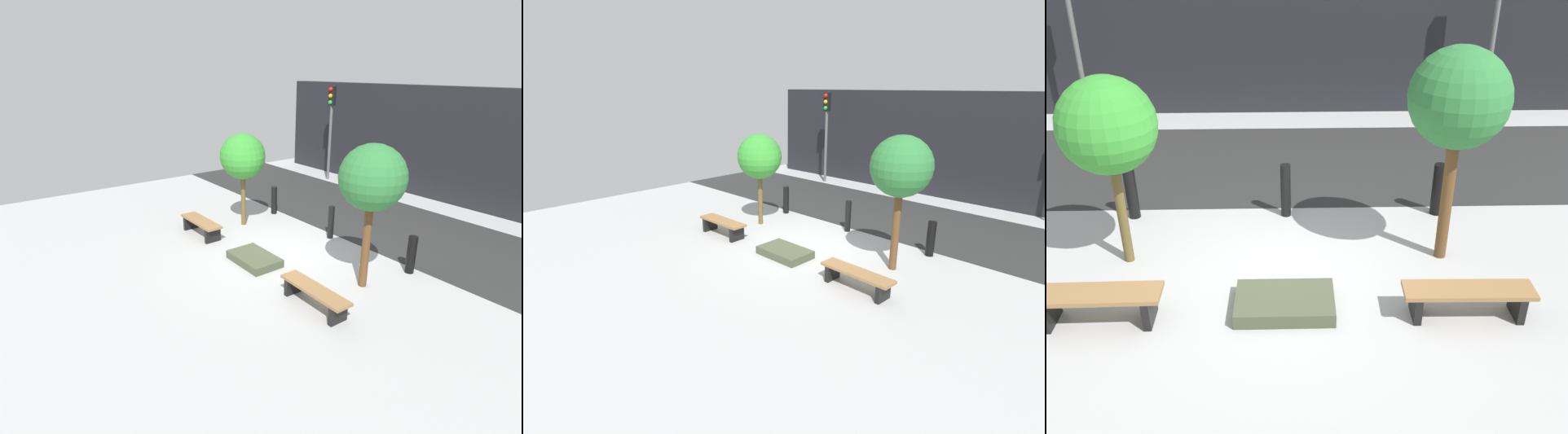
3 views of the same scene
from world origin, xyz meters
TOP-DOWN VIEW (x-y plane):
  - ground_plane at (0.00, 0.00)m, footprint 18.00×18.00m
  - road_strip at (0.00, 4.19)m, footprint 18.00×4.14m
  - building_facade at (0.00, 7.77)m, footprint 16.20×0.50m
  - bench_left at (-2.36, -0.98)m, footprint 1.62×0.50m
  - bench_right at (2.36, -0.98)m, footprint 1.69×0.45m
  - planter_bed at (0.00, -0.78)m, footprint 1.31×0.84m
  - tree_behind_left_bench at (-2.36, 0.49)m, footprint 1.35×1.35m
  - tree_behind_right_bench at (2.36, 0.49)m, footprint 1.39×1.39m
  - bollard_far_left at (-2.60, 1.87)m, footprint 0.19×0.19m
  - bollard_left at (0.00, 1.87)m, footprint 0.17×0.17m
  - bollard_center at (2.60, 1.87)m, footprint 0.21×0.21m
  - traffic_light_west at (-4.76, 6.54)m, footprint 0.28×0.27m

SIDE VIEW (x-z plane):
  - ground_plane at x=0.00m, z-range 0.00..0.00m
  - road_strip at x=0.00m, z-range 0.00..0.01m
  - planter_bed at x=0.00m, z-range 0.00..0.20m
  - bench_right at x=2.36m, z-range 0.09..0.53m
  - bench_left at x=-2.36m, z-range 0.10..0.55m
  - bollard_center at x=2.60m, z-range 0.00..0.92m
  - bollard_far_left at x=-2.60m, z-range 0.00..0.92m
  - bollard_left at x=0.00m, z-range 0.00..0.94m
  - building_facade at x=0.00m, z-range 0.00..4.00m
  - tree_behind_left_bench at x=-2.36m, z-range 0.71..3.52m
  - tree_behind_right_bench at x=2.36m, z-range 0.86..4.03m
  - traffic_light_west at x=-4.76m, z-range 0.73..4.63m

